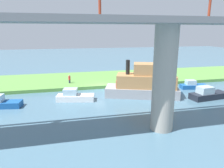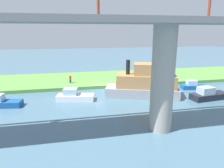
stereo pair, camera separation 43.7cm
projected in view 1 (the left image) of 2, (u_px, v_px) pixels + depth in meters
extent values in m
plane|color=#476B7F|center=(101.00, 89.00, 32.56)|extent=(160.00, 160.00, 0.00)
cube|color=#5B9342|center=(96.00, 79.00, 38.16)|extent=(80.00, 12.00, 0.50)
cylinder|color=#9E998E|center=(164.00, 80.00, 18.15)|extent=(2.01, 2.01, 9.35)
cube|color=slate|center=(168.00, 21.00, 16.93)|extent=(73.55, 4.00, 0.50)
cylinder|color=maroon|center=(210.00, 5.00, 19.59)|extent=(0.24, 0.24, 2.60)
cylinder|color=maroon|center=(100.00, 2.00, 17.29)|extent=(0.24, 0.24, 2.60)
cylinder|color=#2D334C|center=(70.00, 81.00, 34.09)|extent=(0.29, 0.29, 0.55)
cylinder|color=red|center=(69.00, 78.00, 33.95)|extent=(0.51, 0.51, 0.60)
sphere|color=tan|center=(69.00, 75.00, 33.85)|extent=(0.24, 0.24, 0.24)
cylinder|color=brown|center=(125.00, 81.00, 33.62)|extent=(0.20, 0.20, 0.89)
cube|color=#99999E|center=(142.00, 92.00, 28.81)|extent=(10.36, 6.38, 1.31)
cube|color=#B27F4C|center=(146.00, 81.00, 28.37)|extent=(8.40, 5.41, 1.75)
cube|color=#B27F4C|center=(152.00, 69.00, 27.88)|extent=(5.47, 3.99, 1.53)
cylinder|color=black|center=(128.00, 67.00, 28.19)|extent=(0.55, 0.55, 1.97)
cube|color=#D84C2D|center=(123.00, 83.00, 28.81)|extent=(2.30, 2.44, 0.98)
cube|color=#1E232D|center=(209.00, 96.00, 27.82)|extent=(5.34, 2.41, 0.80)
cube|color=silver|center=(205.00, 90.00, 27.39)|extent=(2.01, 1.67, 0.92)
cube|color=white|center=(76.00, 98.00, 27.09)|extent=(5.01, 2.63, 0.74)
cube|color=silver|center=(70.00, 92.00, 26.88)|extent=(1.96, 1.68, 0.85)
cube|color=#195199|center=(194.00, 86.00, 32.76)|extent=(4.24, 2.08, 0.63)
cube|color=silver|center=(191.00, 82.00, 32.56)|extent=(1.63, 1.38, 0.72)
cube|color=#195199|center=(2.00, 104.00, 24.66)|extent=(4.74, 2.29, 0.71)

